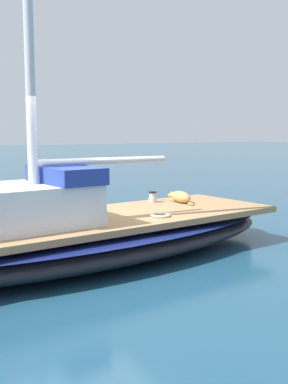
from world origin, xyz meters
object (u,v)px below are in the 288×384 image
object	(u,v)px
coiled_rope	(161,215)
mooring_buoy	(40,199)
deck_winch	(153,197)
sailboat_main	(89,238)
dog_tan	(180,197)

from	to	relation	value
coiled_rope	mooring_buoy	xyz separation A→B (m)	(5.89, 0.16, -0.46)
deck_winch	coiled_rope	world-z (taller)	deck_winch
sailboat_main	dog_tan	size ratio (longest dim) A/B	7.85
dog_tan	deck_winch	world-z (taller)	dog_tan
dog_tan	coiled_rope	xyz separation A→B (m)	(-1.10, 1.11, -0.08)
deck_winch	coiled_rope	size ratio (longest dim) A/B	0.65
deck_winch	mooring_buoy	size ratio (longest dim) A/B	0.48
dog_tan	mooring_buoy	xyz separation A→B (m)	(4.79, 1.27, -0.55)
dog_tan	mooring_buoy	size ratio (longest dim) A/B	2.17
sailboat_main	coiled_rope	size ratio (longest dim) A/B	23.11
mooring_buoy	deck_winch	bearing A→B (deg)	-169.62
dog_tan	sailboat_main	bearing A→B (deg)	107.02
sailboat_main	dog_tan	distance (m)	2.31
sailboat_main	mooring_buoy	size ratio (longest dim) A/B	17.01
sailboat_main	mooring_buoy	bearing A→B (deg)	-9.32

